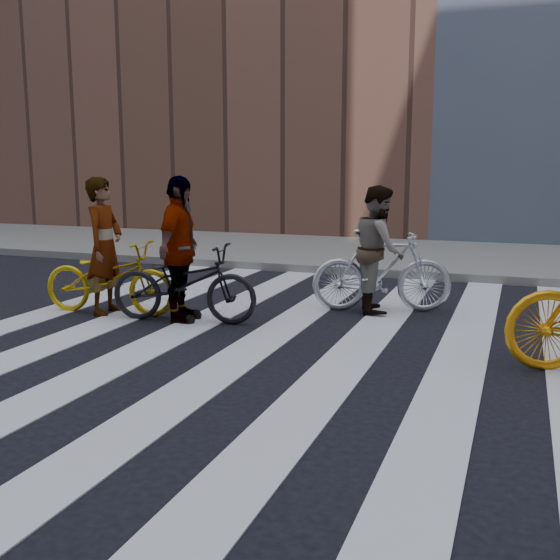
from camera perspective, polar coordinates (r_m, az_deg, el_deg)
The scene contains 9 objects.
ground at distance 7.16m, azimuth 1.85°, elevation -6.30°, with size 100.00×100.00×0.00m, color black.
sidewalk_far at distance 14.32m, azimuth 11.40°, elevation 2.07°, with size 100.00×5.00×0.15m, color gray.
zebra_crosswalk at distance 7.16m, azimuth 1.85°, elevation -6.25°, with size 8.25×10.00×0.01m.
bike_yellow_left at distance 9.17m, azimuth -14.66°, elevation 0.21°, with size 0.66×1.91×1.00m, color gold.
bike_silver_mid at distance 9.10m, azimuth 8.86°, elevation 0.81°, with size 0.54×1.91×1.15m, color silver.
bike_dark_rear at distance 8.50m, azimuth -8.38°, elevation -0.27°, with size 0.67×1.94×1.02m, color black.
rider_left at distance 9.14m, azimuth -15.04°, elevation 2.85°, with size 0.67×0.44×1.85m, color slate.
rider_mid at distance 9.07m, azimuth 8.60°, elevation 2.68°, with size 0.84×0.66×1.74m, color slate.
rider_rear at distance 8.46m, azimuth -8.76°, elevation 2.62°, with size 1.10×0.46×1.88m, color slate.
Camera 1 is at (2.17, -6.52, 2.02)m, focal length 42.00 mm.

